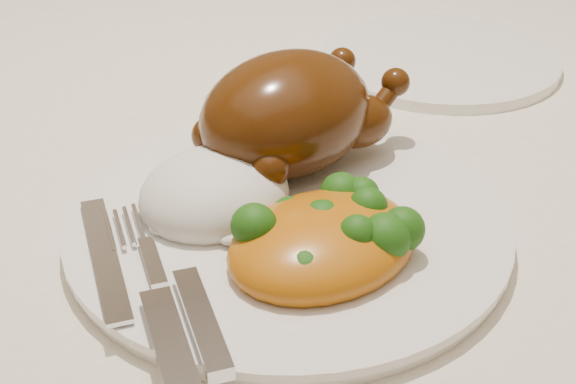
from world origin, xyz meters
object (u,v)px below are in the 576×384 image
dinner_plate (288,225)px  side_plate (439,59)px  roast_chicken (291,112)px  dining_table (113,269)px

dinner_plate → side_plate: size_ratio=1.26×
dinner_plate → roast_chicken: bearing=56.3°
dinner_plate → side_plate: (0.28, 0.17, -0.00)m
dining_table → side_plate: (0.36, 0.01, 0.11)m
side_plate → roast_chicken: bearing=-156.0°
dinner_plate → roast_chicken: 0.09m
side_plate → dining_table: bearing=-178.3°
dinner_plate → roast_chicken: size_ratio=1.65×
dining_table → roast_chicken: bearing=-40.0°
roast_chicken → side_plate: bearing=13.6°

